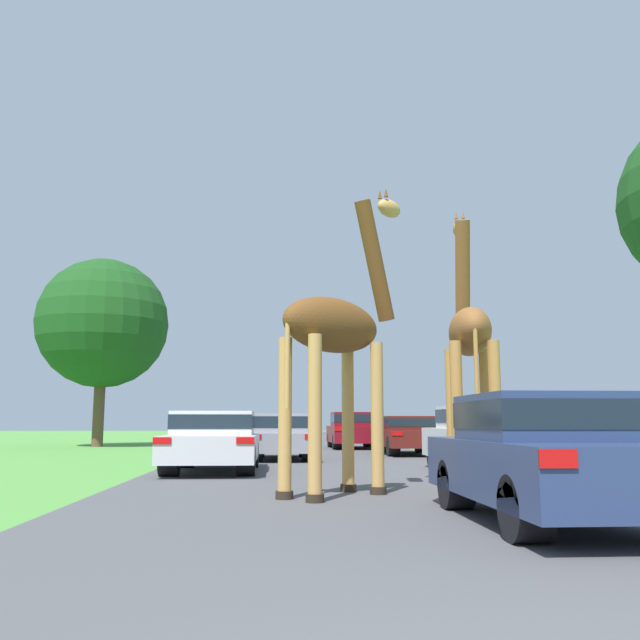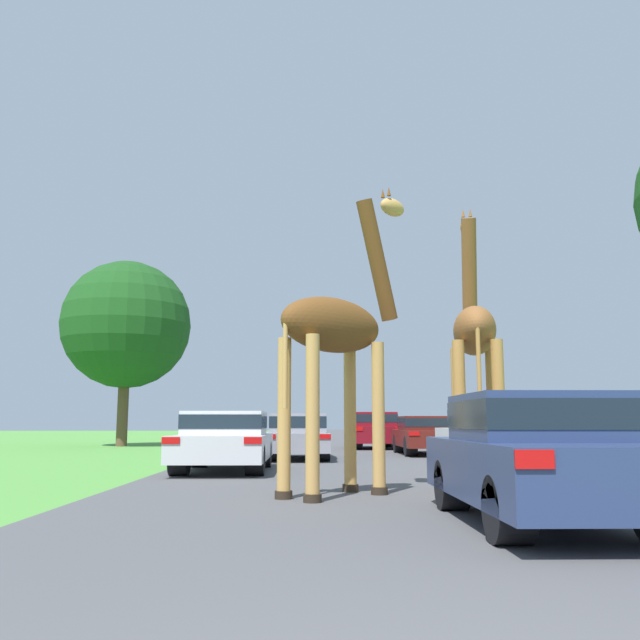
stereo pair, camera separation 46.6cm
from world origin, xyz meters
name	(u,v)px [view 1 (the left image)]	position (x,y,z in m)	size (l,w,h in m)	color
road	(304,445)	(0.00, 30.00, 0.00)	(8.03, 120.00, 0.00)	#4C4C4F
giraffe_near_road	(338,337)	(-0.40, 8.55, 2.34)	(2.31, 2.23, 4.99)	tan
giraffe_companion	(469,344)	(1.93, 9.59, 2.37)	(1.06, 2.61, 5.06)	#B77F3D
car_lead_maroon	(546,454)	(1.63, 5.76, 0.73)	(1.72, 3.97, 1.38)	navy
car_queue_right	(484,437)	(3.15, 12.88, 0.76)	(1.84, 4.01, 1.41)	silver
car_queue_left	(353,429)	(1.87, 26.27, 0.76)	(1.91, 4.12, 1.45)	maroon
car_far_ahead	(282,435)	(-1.12, 18.43, 0.69)	(1.77, 4.14, 1.30)	gray
car_verge_right	(214,439)	(-2.67, 13.59, 0.70)	(1.90, 4.24, 1.30)	silver
car_rear_follower	(408,434)	(3.09, 21.10, 0.68)	(1.81, 4.42, 1.25)	#561914
tree_centre_back	(103,323)	(-9.02, 28.77, 5.39)	(5.74, 5.74, 8.28)	brown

